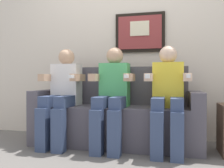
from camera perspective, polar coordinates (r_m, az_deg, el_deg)
name	(u,v)px	position (r m, az deg, el deg)	size (l,w,h in m)	color
ground_plane	(108,152)	(2.64, -0.81, -15.44)	(5.58, 5.58, 0.00)	#66605B
back_wall_assembly	(124,38)	(3.32, 2.68, 10.58)	(4.29, 0.10, 2.60)	beige
couch	(116,117)	(2.88, 0.85, -7.69)	(1.89, 0.58, 0.90)	#514C56
person_on_left	(62,92)	(2.89, -11.35, -1.83)	(0.46, 0.56, 1.11)	white
person_in_middle	(112,93)	(2.69, 0.06, -2.01)	(0.46, 0.56, 1.11)	#4CB266
person_on_right	(168,93)	(2.61, 12.67, -2.11)	(0.46, 0.56, 1.11)	yellow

